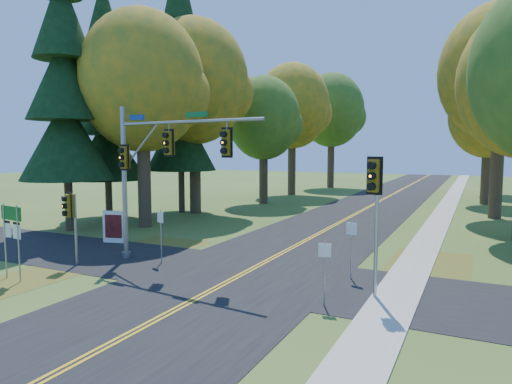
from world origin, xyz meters
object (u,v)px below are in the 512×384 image
at_px(east_signal_pole, 375,192).
at_px(route_sign_cluster, 11,227).
at_px(info_kiosk, 114,227).
at_px(traffic_mast, 153,162).

distance_m(east_signal_pole, route_sign_cluster, 13.95).
bearing_deg(info_kiosk, east_signal_pole, -27.52).
bearing_deg(info_kiosk, route_sign_cluster, -93.32).
height_order(traffic_mast, east_signal_pole, traffic_mast).
height_order(route_sign_cluster, info_kiosk, route_sign_cluster).
xyz_separation_m(east_signal_pole, info_kiosk, (-14.79, 3.24, -2.86)).
bearing_deg(traffic_mast, info_kiosk, 157.39).
xyz_separation_m(traffic_mast, east_signal_pole, (9.83, -0.57, -0.84)).
bearing_deg(east_signal_pole, route_sign_cluster, -149.94).
bearing_deg(route_sign_cluster, traffic_mast, 60.36).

